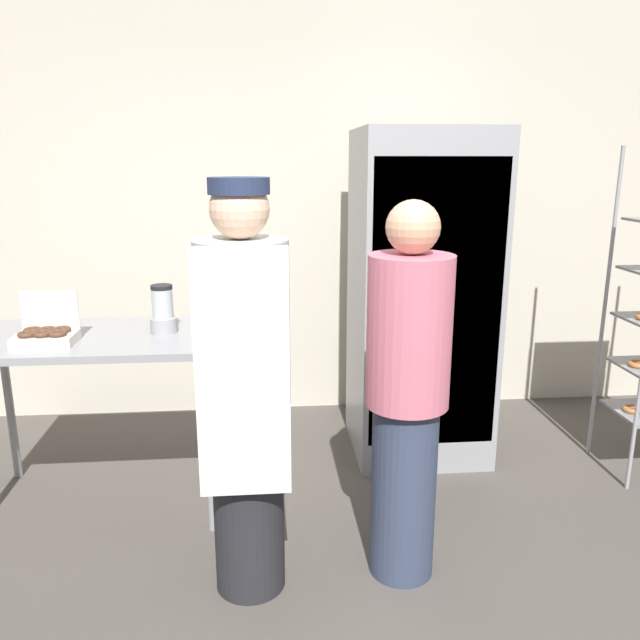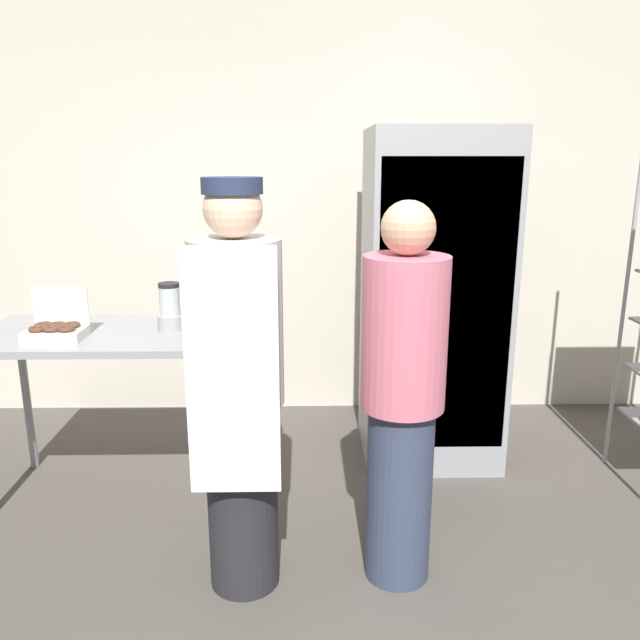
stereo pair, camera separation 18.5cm
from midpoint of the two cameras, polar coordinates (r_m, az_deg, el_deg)
back_wall at (r=4.30m, az=1.89°, el=11.48°), size 6.40×0.12×3.03m
refrigerator at (r=3.69m, az=11.63°, el=1.89°), size 0.77×0.75×1.91m
prep_counter at (r=3.31m, az=-17.61°, el=-2.62°), size 1.22×0.70×0.90m
donut_box at (r=3.20m, az=-21.50°, el=-0.83°), size 0.27×0.19×0.24m
blender_pitcher at (r=3.19m, az=-11.94°, el=0.97°), size 0.13×0.13×0.24m
person_baker at (r=2.46m, az=-5.30°, el=-6.20°), size 0.36×0.37×1.68m
person_customer at (r=2.55m, az=9.61°, el=-6.96°), size 0.34×0.34×1.59m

